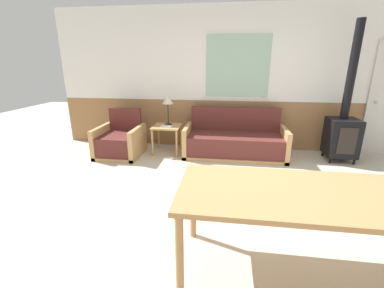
{
  "coord_description": "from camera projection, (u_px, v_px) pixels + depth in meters",
  "views": [
    {
      "loc": [
        -0.15,
        -2.53,
        1.67
      ],
      "look_at": [
        -0.65,
        0.98,
        0.55
      ],
      "focal_mm": 24.0,
      "sensor_mm": 36.0,
      "label": 1
    }
  ],
  "objects": [
    {
      "name": "side_table",
      "position": [
        167.0,
        130.0,
        4.89
      ],
      "size": [
        0.52,
        0.52,
        0.53
      ],
      "color": "tan",
      "rests_on": "ground_plane"
    },
    {
      "name": "book_stack",
      "position": [
        166.0,
        126.0,
        4.78
      ],
      "size": [
        0.23,
        0.14,
        0.02
      ],
      "color": "white",
      "rests_on": "side_table"
    },
    {
      "name": "ground_plane",
      "position": [
        237.0,
        219.0,
        2.87
      ],
      "size": [
        16.0,
        16.0,
        0.0
      ],
      "primitive_type": "plane",
      "color": "beige"
    },
    {
      "name": "dining_table",
      "position": [
        319.0,
        201.0,
        1.92
      ],
      "size": [
        2.11,
        0.84,
        0.75
      ],
      "color": "#B27F4C",
      "rests_on": "ground_plane"
    },
    {
      "name": "wall_back",
      "position": [
        237.0,
        80.0,
        4.95
      ],
      "size": [
        7.2,
        0.09,
        2.7
      ],
      "color": "#996B42",
      "rests_on": "ground_plane"
    },
    {
      "name": "armchair",
      "position": [
        120.0,
        142.0,
        4.81
      ],
      "size": [
        0.78,
        0.8,
        0.84
      ],
      "rotation": [
        0.0,
        0.0,
        0.03
      ],
      "color": "tan",
      "rests_on": "ground_plane"
    },
    {
      "name": "wood_stove",
      "position": [
        343.0,
        127.0,
        4.44
      ],
      "size": [
        0.48,
        0.48,
        2.34
      ],
      "color": "black",
      "rests_on": "ground_plane"
    },
    {
      "name": "couch",
      "position": [
        234.0,
        142.0,
        4.77
      ],
      "size": [
        1.85,
        0.78,
        0.86
      ],
      "color": "tan",
      "rests_on": "ground_plane"
    },
    {
      "name": "table_lamp",
      "position": [
        168.0,
        101.0,
        4.81
      ],
      "size": [
        0.21,
        0.21,
        0.56
      ],
      "color": "#262628",
      "rests_on": "side_table"
    }
  ]
}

